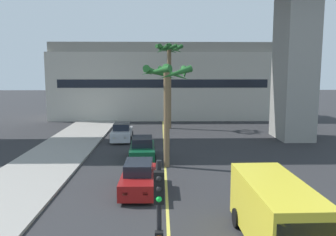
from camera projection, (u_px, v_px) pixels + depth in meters
name	position (u px, v px, depth m)	size (l,w,h in m)	color
lane_stripe_center	(165.00, 160.00, 24.16)	(0.14, 56.00, 0.01)	#DBCC4C
pier_building_backdrop	(163.00, 82.00, 45.85)	(28.34, 8.04, 9.63)	beige
car_queue_front	(122.00, 132.00, 30.96)	(1.91, 4.14, 1.56)	#B7BABF
car_queue_second	(142.00, 149.00, 24.40)	(1.96, 4.16, 1.56)	#0C4728
car_queue_third	(139.00, 178.00, 17.89)	(1.87, 4.12, 1.56)	maroon
delivery_van	(275.00, 212.00, 12.24)	(2.25, 5.29, 2.36)	yellow
traffic_light_median_near	(159.00, 223.00, 8.10)	(0.24, 0.37, 4.20)	black
palm_tree_near_median	(169.00, 62.00, 36.57)	(3.06, 3.03, 9.07)	brown
palm_tree_mid_median	(166.00, 84.00, 21.94)	(3.35, 3.44, 6.66)	brown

